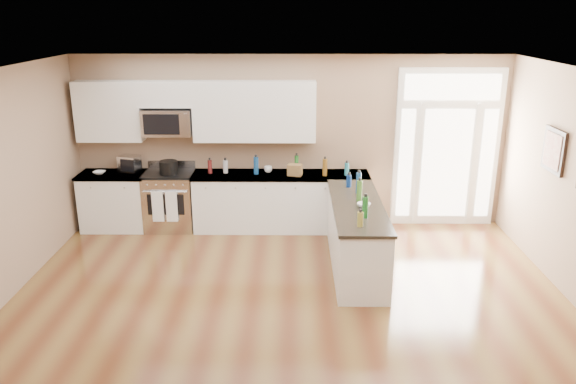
{
  "coord_description": "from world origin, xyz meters",
  "views": [
    {
      "loc": [
        0.05,
        -4.99,
        3.46
      ],
      "look_at": [
        -0.02,
        2.0,
        1.18
      ],
      "focal_mm": 35.0,
      "sensor_mm": 36.0,
      "label": 1
    }
  ],
  "objects": [
    {
      "name": "bowl_left",
      "position": [
        -3.08,
        3.65,
        0.96
      ],
      "size": [
        0.21,
        0.21,
        0.05
      ],
      "primitive_type": "imported",
      "rotation": [
        0.0,
        0.0,
        -0.13
      ],
      "color": "white",
      "rests_on": "back_cabinet_left"
    },
    {
      "name": "entry_door",
      "position": [
        2.55,
        3.95,
        1.3
      ],
      "size": [
        1.7,
        0.1,
        2.6
      ],
      "color": "white",
      "rests_on": "ground"
    },
    {
      "name": "room_shell",
      "position": [
        0.0,
        0.0,
        1.71
      ],
      "size": [
        8.0,
        8.0,
        8.0
      ],
      "color": "#95785E",
      "rests_on": "ground"
    },
    {
      "name": "peninsula_cabinet",
      "position": [
        0.93,
        2.24,
        0.43
      ],
      "size": [
        0.69,
        2.32,
        0.94
      ],
      "color": "white",
      "rests_on": "ground"
    },
    {
      "name": "upper_cabinet_short",
      "position": [
        -1.95,
        3.83,
        2.2
      ],
      "size": [
        0.82,
        0.33,
        0.4
      ],
      "primitive_type": "cube",
      "color": "white",
      "rests_on": "room_shell"
    },
    {
      "name": "upper_cabinet_left",
      "position": [
        -2.88,
        3.83,
        1.93
      ],
      "size": [
        1.04,
        0.33,
        0.95
      ],
      "primitive_type": "cube",
      "color": "white",
      "rests_on": "room_shell"
    },
    {
      "name": "cup_counter",
      "position": [
        -0.36,
        3.77,
        0.99
      ],
      "size": [
        0.17,
        0.17,
        0.1
      ],
      "primitive_type": "imported",
      "rotation": [
        0.0,
        0.0,
        0.32
      ],
      "color": "white",
      "rests_on": "back_cabinet_right"
    },
    {
      "name": "cardboard_box",
      "position": [
        0.07,
        3.61,
        1.03
      ],
      "size": [
        0.25,
        0.2,
        0.18
      ],
      "primitive_type": "cube",
      "rotation": [
        0.0,
        0.0,
        -0.21
      ],
      "color": "brown",
      "rests_on": "back_cabinet_right"
    },
    {
      "name": "ground",
      "position": [
        0.0,
        0.0,
        0.0
      ],
      "size": [
        8.0,
        8.0,
        0.0
      ],
      "primitive_type": "plane",
      "color": "#5B2F19"
    },
    {
      "name": "kitchen_range",
      "position": [
        -1.97,
        3.69,
        0.48
      ],
      "size": [
        0.79,
        0.7,
        1.08
      ],
      "color": "silver",
      "rests_on": "ground"
    },
    {
      "name": "back_cabinet_left",
      "position": [
        -2.87,
        3.69,
        0.44
      ],
      "size": [
        1.1,
        0.66,
        0.94
      ],
      "color": "white",
      "rests_on": "ground"
    },
    {
      "name": "toaster_oven",
      "position": [
        -2.63,
        3.82,
        1.07
      ],
      "size": [
        0.36,
        0.32,
        0.26
      ],
      "primitive_type": "cube",
      "rotation": [
        0.0,
        0.0,
        -0.28
      ],
      "color": "silver",
      "rests_on": "back_cabinet_left"
    },
    {
      "name": "wall_art_near",
      "position": [
        3.47,
        2.2,
        1.7
      ],
      "size": [
        0.05,
        0.58,
        0.58
      ],
      "color": "black",
      "rests_on": "room_shell"
    },
    {
      "name": "back_cabinet_right",
      "position": [
        -0.16,
        3.69,
        0.44
      ],
      "size": [
        2.85,
        0.66,
        0.94
      ],
      "color": "white",
      "rests_on": "ground"
    },
    {
      "name": "upper_cabinet_right",
      "position": [
        -0.57,
        3.83,
        1.93
      ],
      "size": [
        1.94,
        0.33,
        0.95
      ],
      "primitive_type": "cube",
      "color": "white",
      "rests_on": "room_shell"
    },
    {
      "name": "bowl_peninsula",
      "position": [
        0.99,
        2.1,
        0.97
      ],
      "size": [
        0.2,
        0.2,
        0.06
      ],
      "primitive_type": "imported",
      "rotation": [
        0.0,
        0.0,
        -0.09
      ],
      "color": "white",
      "rests_on": "peninsula_cabinet"
    },
    {
      "name": "stockpot",
      "position": [
        -1.95,
        3.64,
        1.06
      ],
      "size": [
        0.36,
        0.36,
        0.23
      ],
      "primitive_type": "cylinder",
      "rotation": [
        0.0,
        0.0,
        0.24
      ],
      "color": "black",
      "rests_on": "kitchen_range"
    },
    {
      "name": "microwave",
      "position": [
        -1.95,
        3.8,
        1.76
      ],
      "size": [
        0.78,
        0.41,
        0.42
      ],
      "color": "silver",
      "rests_on": "room_shell"
    },
    {
      "name": "counter_bottles",
      "position": [
        0.34,
        2.99,
        1.07
      ],
      "size": [
        2.36,
        2.42,
        0.3
      ],
      "color": "#19591E",
      "rests_on": "back_cabinet_right"
    }
  ]
}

